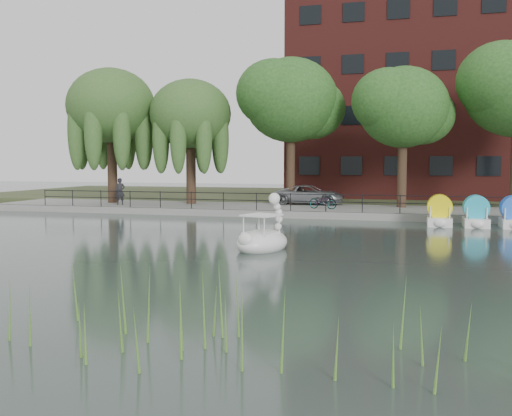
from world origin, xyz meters
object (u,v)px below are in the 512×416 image
at_px(minivan, 310,193).
at_px(swan_boat, 263,238).
at_px(bicycle, 323,200).
at_px(pedestrian, 120,189).

xyz_separation_m(minivan, swan_boat, (1.25, -16.84, -0.67)).
distance_m(minivan, bicycle, 3.55).
relative_size(minivan, swan_boat, 1.87).
bearing_deg(minivan, bicycle, -157.09).
bearing_deg(bicycle, minivan, 37.54).
height_order(minivan, pedestrian, pedestrian).
bearing_deg(swan_boat, bicycle, 108.84).
xyz_separation_m(minivan, bicycle, (1.36, -3.27, -0.22)).
height_order(bicycle, pedestrian, pedestrian).
xyz_separation_m(minivan, pedestrian, (-11.67, -3.63, 0.27)).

